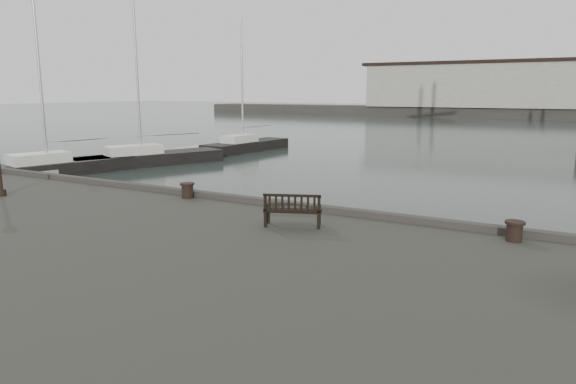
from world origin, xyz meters
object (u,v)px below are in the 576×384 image
object	(u,v)px
bollard_right	(514,231)
yacht_d	(247,148)
bench	(293,216)
bollard_left	(187,190)
yacht_c	(149,161)
yacht_a	(56,171)

from	to	relation	value
bollard_right	yacht_d	xyz separation A→B (m)	(-23.03, 23.65, -1.56)
bollard_right	yacht_d	size ratio (longest dim) A/B	0.04
bench	bollard_left	bearing A→B (deg)	140.92
bollard_left	yacht_c	world-z (taller)	yacht_c
bench	yacht_c	world-z (taller)	yacht_c
bollard_right	yacht_c	bearing A→B (deg)	151.04
bollard_left	yacht_d	distance (m)	27.08
yacht_a	yacht_d	bearing A→B (deg)	94.14
yacht_a	yacht_d	distance (m)	16.47
bollard_left	bollard_right	xyz separation A→B (m)	(9.63, -0.17, -0.01)
yacht_a	yacht_c	distance (m)	6.17
yacht_a	bollard_right	bearing A→B (deg)	-2.06
bollard_right	yacht_a	xyz separation A→B (m)	(-25.85, 7.43, -1.55)
bollard_left	yacht_a	distance (m)	17.84
bench	yacht_c	bearing A→B (deg)	120.95
yacht_c	bench	bearing A→B (deg)	-14.41
bench	yacht_a	size ratio (longest dim) A/B	0.12
bollard_left	bollard_right	size ratio (longest dim) A/B	1.04
bollard_left	bollard_right	distance (m)	9.63
bench	yacht_c	distance (m)	24.11
bollard_right	bollard_left	bearing A→B (deg)	179.01
bollard_right	yacht_c	distance (m)	27.60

